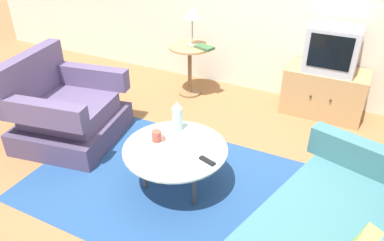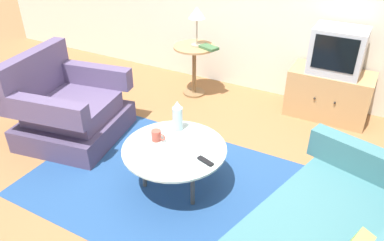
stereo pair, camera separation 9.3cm
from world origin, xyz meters
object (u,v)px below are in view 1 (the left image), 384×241
armchair (65,112)px  coffee_table (175,151)px  side_table (190,60)px  television (333,49)px  table_lamp (192,15)px  book (204,47)px  tv_stand (324,92)px  mug (157,136)px  tv_remote_dark (207,161)px  vase (177,116)px

armchair → coffee_table: 1.41m
side_table → television: bearing=7.9°
television → table_lamp: (-1.59, -0.21, 0.23)m
coffee_table → book: bearing=107.1°
tv_stand → coffee_table: bearing=-115.1°
side_table → armchair: bearing=-114.6°
coffee_table → side_table: 1.83m
mug → tv_remote_dark: (0.50, -0.08, -0.04)m
vase → mug: 0.26m
table_lamp → vase: 1.61m
armchair → table_lamp: bearing=144.7°
tv_remote_dark → vase: bearing=-18.0°
tv_remote_dark → side_table: bearing=-41.4°
side_table → vase: bearing=-67.2°
tv_stand → television: television is taller
armchair → side_table: size_ratio=1.75×
coffee_table → vase: 0.33m
tv_stand → television: size_ratio=1.65×
tv_remote_dark → television: bearing=-88.7°
table_lamp → coffee_table: bearing=-67.8°
mug → book: (-0.33, 1.65, 0.20)m
tv_stand → tv_remote_dark: 2.06m
armchair → book: bearing=139.1°
side_table → tv_stand: 1.64m
vase → coffee_table: bearing=-65.5°
side_table → vase: 1.54m
mug → tv_remote_dark: 0.51m
tv_stand → mug: (-1.08, -1.89, 0.18)m
television → table_lamp: table_lamp is taller
coffee_table → television: (0.90, 1.90, 0.41)m
coffee_table → table_lamp: table_lamp is taller
armchair → table_lamp: (0.71, 1.51, 0.72)m
mug → book: book is taller
armchair → mug: bearing=72.1°
vase → side_table: bearing=112.8°
vase → mug: bearing=-105.6°
coffee_table → tv_remote_dark: bearing=-9.6°
side_table → tv_stand: side_table is taller
coffee_table → television: size_ratio=1.62×
tv_stand → armchair: bearing=-143.0°
coffee_table → vase: bearing=114.5°
side_table → mug: side_table is taller
mug → tv_remote_dark: mug is taller
armchair → vase: 1.30m
vase → book: bearing=105.7°
armchair → coffee_table: (1.40, -0.19, 0.08)m
tv_stand → table_lamp: 1.77m
armchair → tv_stand: bearing=116.8°
armchair → tv_stand: size_ratio=1.27×
side_table → table_lamp: table_lamp is taller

